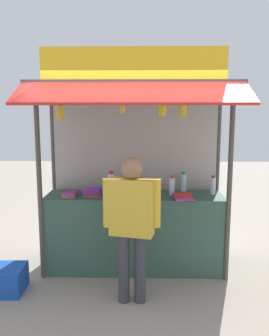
# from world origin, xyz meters

# --- Properties ---
(ground_plane) EXTENTS (20.00, 20.00, 0.00)m
(ground_plane) POSITION_xyz_m (0.00, 0.00, 0.00)
(ground_plane) COLOR #9E9384
(stall_counter) EXTENTS (2.27, 0.61, 0.99)m
(stall_counter) POSITION_xyz_m (0.00, 0.00, 0.50)
(stall_counter) COLOR #385B4C
(stall_counter) RESTS_ON ground
(stall_structure) EXTENTS (2.47, 1.44, 2.75)m
(stall_structure) POSITION_xyz_m (0.00, 0.09, 1.65)
(stall_structure) COLOR #4C4742
(stall_structure) RESTS_ON ground
(water_bottle_front_right) EXTENTS (0.07, 0.07, 0.25)m
(water_bottle_front_right) POSITION_xyz_m (0.48, 0.00, 1.11)
(water_bottle_front_right) COLOR silver
(water_bottle_front_right) RESTS_ON stall_counter
(water_bottle_far_right) EXTENTS (0.07, 0.07, 0.26)m
(water_bottle_far_right) POSITION_xyz_m (0.65, 0.23, 1.12)
(water_bottle_far_right) COLOR silver
(water_bottle_far_right) RESTS_ON stall_counter
(water_bottle_right) EXTENTS (0.09, 0.09, 0.31)m
(water_bottle_right) POSITION_xyz_m (-0.31, 0.04, 1.14)
(water_bottle_right) COLOR silver
(water_bottle_right) RESTS_ON stall_counter
(water_bottle_mid_left) EXTENTS (0.07, 0.07, 0.25)m
(water_bottle_mid_left) POSITION_xyz_m (1.01, 0.05, 1.11)
(water_bottle_mid_left) COLOR silver
(water_bottle_mid_left) RESTS_ON stall_counter
(magazine_stack_rear_center) EXTENTS (0.24, 0.27, 0.08)m
(magazine_stack_rear_center) POSITION_xyz_m (-0.54, -0.02, 1.04)
(magazine_stack_rear_center) COLOR orange
(magazine_stack_rear_center) RESTS_ON stall_counter
(magazine_stack_left) EXTENTS (0.26, 0.33, 0.04)m
(magazine_stack_left) POSITION_xyz_m (0.60, -0.18, 1.01)
(magazine_stack_left) COLOR blue
(magazine_stack_left) RESTS_ON stall_counter
(magazine_stack_front_left) EXTENTS (0.19, 0.26, 0.05)m
(magazine_stack_front_left) POSITION_xyz_m (-0.82, -0.09, 1.02)
(magazine_stack_front_left) COLOR orange
(magazine_stack_front_left) RESTS_ON stall_counter
(banana_bunch_inner_left) EXTENTS (0.10, 0.10, 0.28)m
(banana_bunch_inner_left) POSITION_xyz_m (0.55, -0.41, 2.08)
(banana_bunch_inner_left) COLOR #332D23
(banana_bunch_leftmost) EXTENTS (0.10, 0.10, 0.27)m
(banana_bunch_leftmost) POSITION_xyz_m (0.32, -0.41, 2.08)
(banana_bunch_leftmost) COLOR #332D23
(banana_bunch_rightmost) EXTENTS (0.09, 0.09, 0.24)m
(banana_bunch_rightmost) POSITION_xyz_m (-0.12, -0.40, 2.09)
(banana_bunch_rightmost) COLOR #332D23
(banana_bunch_inner_right) EXTENTS (0.10, 0.10, 0.31)m
(banana_bunch_inner_right) POSITION_xyz_m (-0.83, -0.40, 2.05)
(banana_bunch_inner_right) COLOR #332D23
(vendor_person) EXTENTS (0.61, 0.29, 1.60)m
(vendor_person) POSITION_xyz_m (-0.01, -0.84, 0.96)
(vendor_person) COLOR #383842
(vendor_person) RESTS_ON ground
(plastic_crate) EXTENTS (0.42, 0.42, 0.29)m
(plastic_crate) POSITION_xyz_m (-1.46, -0.66, 0.14)
(plastic_crate) COLOR #194CB2
(plastic_crate) RESTS_ON ground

